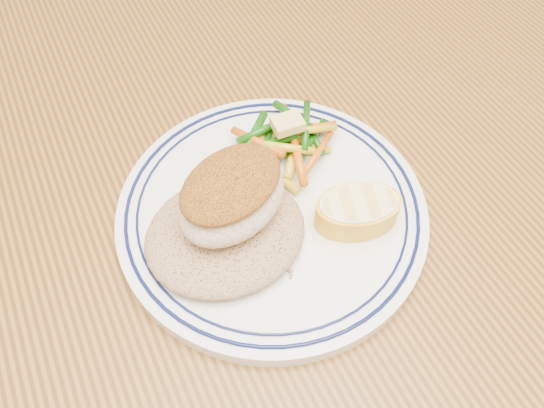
% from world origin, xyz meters
% --- Properties ---
extents(ground, '(4.00, 4.00, 0.00)m').
position_xyz_m(ground, '(0.00, 0.00, 0.00)').
color(ground, brown).
rests_on(ground, ground).
extents(dining_table, '(1.50, 0.90, 0.75)m').
position_xyz_m(dining_table, '(0.00, 0.00, 0.65)').
color(dining_table, '#543210').
rests_on(dining_table, ground).
extents(plate, '(0.27, 0.27, 0.02)m').
position_xyz_m(plate, '(-0.03, -0.04, 0.76)').
color(plate, white).
rests_on(plate, dining_table).
extents(rice_pilaf, '(0.13, 0.12, 0.03)m').
position_xyz_m(rice_pilaf, '(-0.08, -0.05, 0.78)').
color(rice_pilaf, '#99724C').
rests_on(rice_pilaf, plate).
extents(fish_fillet, '(0.11, 0.10, 0.05)m').
position_xyz_m(fish_fillet, '(-0.06, -0.04, 0.81)').
color(fish_fillet, beige).
rests_on(fish_fillet, rice_pilaf).
extents(vegetable_pile, '(0.11, 0.10, 0.03)m').
position_xyz_m(vegetable_pile, '(0.01, 0.02, 0.78)').
color(vegetable_pile, '#114909').
rests_on(vegetable_pile, plate).
extents(butter_pat, '(0.03, 0.02, 0.01)m').
position_xyz_m(butter_pat, '(0.01, 0.02, 0.80)').
color(butter_pat, '#E6CF70').
rests_on(butter_pat, vegetable_pile).
extents(lemon_wedge, '(0.08, 0.08, 0.03)m').
position_xyz_m(lemon_wedge, '(0.03, -0.08, 0.78)').
color(lemon_wedge, yellow).
rests_on(lemon_wedge, plate).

